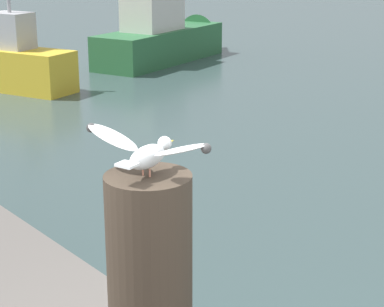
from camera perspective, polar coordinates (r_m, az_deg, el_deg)
mooring_post at (r=3.15m, az=-3.56°, el=-9.67°), size 0.39×0.39×0.91m
seagull at (r=2.93m, az=-3.73°, el=0.24°), size 0.63×0.39×0.20m
boat_green at (r=19.40m, az=-1.85°, el=9.71°), size 3.08×5.63×1.98m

